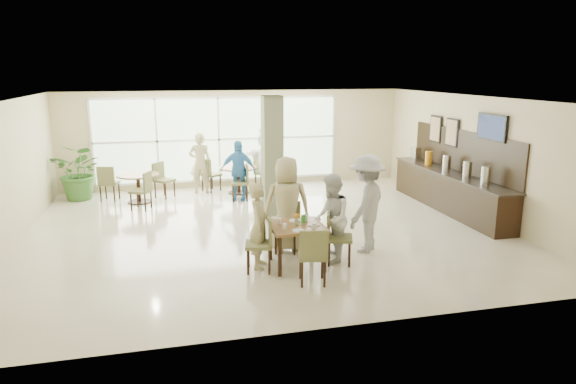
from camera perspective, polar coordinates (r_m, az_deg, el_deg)
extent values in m
plane|color=beige|center=(11.18, -2.45, -4.15)|extent=(10.00, 10.00, 0.00)
plane|color=white|center=(10.67, -2.60, 10.33)|extent=(10.00, 10.00, 0.00)
plane|color=beige|center=(15.23, -5.82, 5.91)|extent=(10.00, 0.00, 10.00)
plane|color=beige|center=(6.60, 5.07, -4.03)|extent=(10.00, 0.00, 10.00)
plane|color=beige|center=(11.05, -28.89, 1.44)|extent=(0.00, 9.00, 9.00)
plane|color=beige|center=(12.77, 20.12, 3.71)|extent=(0.00, 9.00, 9.00)
plane|color=silver|center=(15.14, -7.69, 5.81)|extent=(7.00, 0.00, 7.00)
cube|color=#686E4C|center=(12.08, -1.76, 4.01)|extent=(0.45, 0.45, 2.80)
cube|color=brown|center=(8.93, 0.97, -3.85)|extent=(0.93, 0.93, 0.05)
cube|color=black|center=(8.60, -0.93, -7.17)|extent=(0.06, 0.06, 0.70)
cube|color=black|center=(8.79, 4.10, -6.73)|extent=(0.06, 0.06, 0.70)
cube|color=black|center=(9.32, -2.00, -5.52)|extent=(0.06, 0.06, 0.70)
cube|color=black|center=(9.50, 2.66, -5.15)|extent=(0.06, 0.06, 0.70)
cylinder|color=brown|center=(13.81, -16.36, 1.84)|extent=(1.07, 1.07, 0.04)
cylinder|color=black|center=(13.89, -16.26, 0.32)|extent=(0.10, 0.10, 0.71)
cylinder|color=black|center=(13.96, -16.17, -1.04)|extent=(0.60, 0.60, 0.03)
cylinder|color=brown|center=(14.34, -5.52, 2.73)|extent=(1.10, 1.10, 0.04)
cylinder|color=black|center=(14.41, -5.49, 1.27)|extent=(0.10, 0.10, 0.71)
cylinder|color=black|center=(14.49, -5.46, -0.05)|extent=(0.60, 0.60, 0.03)
cylinder|color=white|center=(9.14, 1.96, -2.94)|extent=(0.08, 0.08, 0.10)
cylinder|color=white|center=(8.67, -0.38, -3.85)|extent=(0.08, 0.08, 0.10)
cylinder|color=white|center=(8.71, 2.96, -3.79)|extent=(0.08, 0.08, 0.10)
cylinder|color=white|center=(8.98, -1.00, -3.25)|extent=(0.08, 0.08, 0.10)
cylinder|color=white|center=(8.59, 1.13, -4.31)|extent=(0.20, 0.20, 0.01)
cylinder|color=white|center=(9.15, 0.76, -3.19)|extent=(0.20, 0.20, 0.01)
cylinder|color=white|center=(8.91, 2.91, -3.66)|extent=(0.20, 0.20, 0.01)
cylinder|color=#99B27F|center=(8.90, 0.97, -3.32)|extent=(0.07, 0.07, 0.12)
sphere|color=orange|center=(8.88, 1.16, -2.63)|extent=(0.07, 0.07, 0.07)
sphere|color=orange|center=(8.89, 0.83, -2.61)|extent=(0.07, 0.07, 0.07)
sphere|color=orange|center=(8.84, 0.92, -2.70)|extent=(0.07, 0.07, 0.07)
cube|color=green|center=(9.03, 1.73, -2.99)|extent=(0.10, 0.07, 0.15)
cube|color=black|center=(13.19, 17.44, -0.02)|extent=(0.60, 4.60, 0.90)
cube|color=black|center=(13.09, 17.59, 1.99)|extent=(0.64, 4.70, 0.04)
cube|color=black|center=(13.16, 18.84, 4.29)|extent=(0.04, 4.60, 1.00)
cylinder|color=silver|center=(11.90, 21.10, 1.69)|extent=(0.20, 0.20, 0.40)
cylinder|color=silver|center=(12.47, 19.30, 2.34)|extent=(0.20, 0.20, 0.40)
cylinder|color=silver|center=(13.22, 17.21, 3.09)|extent=(0.20, 0.20, 0.40)
cylinder|color=orange|center=(13.99, 15.34, 3.67)|extent=(0.18, 0.18, 0.36)
cube|color=silver|center=(14.60, 14.03, 4.14)|extent=(0.18, 0.30, 0.36)
cube|color=black|center=(12.15, 21.73, 6.69)|extent=(0.06, 1.00, 0.58)
cube|color=#7F99CC|center=(12.13, 21.63, 6.70)|extent=(0.01, 0.92, 0.50)
cube|color=black|center=(13.51, 17.77, 6.31)|extent=(0.04, 0.55, 0.70)
cube|color=olive|center=(13.50, 17.67, 6.31)|extent=(0.01, 0.47, 0.62)
cube|color=black|center=(14.20, 16.10, 6.74)|extent=(0.04, 0.55, 0.70)
cube|color=olive|center=(14.19, 16.01, 6.74)|extent=(0.01, 0.47, 0.62)
imported|color=#396C2B|center=(14.65, -22.11, 2.08)|extent=(1.73, 1.73, 1.48)
imported|color=tan|center=(8.89, -3.21, -3.75)|extent=(0.51, 0.63, 1.51)
imported|color=tan|center=(9.66, -0.14, -1.36)|extent=(0.93, 0.57, 1.82)
imported|color=white|center=(9.19, 4.84, -2.92)|extent=(0.76, 0.89, 1.59)
imported|color=#AFAFB2|center=(9.75, 8.69, -1.28)|extent=(1.32, 1.35, 1.85)
imported|color=#4490CC|center=(13.57, -5.57, 2.40)|extent=(1.05, 0.80, 1.59)
imported|color=white|center=(14.39, -2.46, 3.61)|extent=(1.19, 1.85, 1.85)
imported|color=tan|center=(14.49, -9.74, 3.20)|extent=(0.69, 0.52, 1.70)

